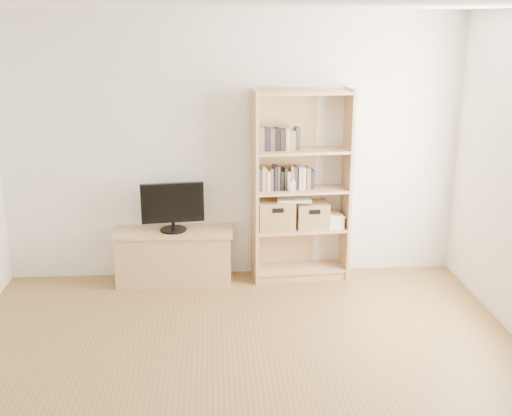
{
  "coord_description": "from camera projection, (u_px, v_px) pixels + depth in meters",
  "views": [
    {
      "loc": [
        -0.21,
        -3.68,
        2.53
      ],
      "look_at": [
        0.18,
        1.9,
        0.86
      ],
      "focal_mm": 45.0,
      "sensor_mm": 36.0,
      "label": 1
    }
  ],
  "objects": [
    {
      "name": "magazine_stack",
      "position": [
        333.0,
        221.0,
        6.4
      ],
      "size": [
        0.19,
        0.26,
        0.11
      ],
      "primitive_type": "cube",
      "rotation": [
        0.0,
        0.0,
        0.1
      ],
      "color": "silver",
      "rests_on": "bookshelf"
    },
    {
      "name": "basket_right",
      "position": [
        312.0,
        215.0,
        6.35
      ],
      "size": [
        0.32,
        0.27,
        0.25
      ],
      "primitive_type": "cube",
      "rotation": [
        0.0,
        0.0,
        0.03
      ],
      "color": "#A6764B",
      "rests_on": "bookshelf"
    },
    {
      "name": "baby_monitor",
      "position": [
        293.0,
        187.0,
        6.14
      ],
      "size": [
        0.06,
        0.04,
        0.1
      ],
      "primitive_type": "cube",
      "rotation": [
        0.0,
        0.0,
        -0.19
      ],
      "color": "white",
      "rests_on": "bookshelf"
    },
    {
      "name": "floor",
      "position": [
        248.0,
        414.0,
        4.25
      ],
      "size": [
        4.5,
        5.0,
        0.01
      ],
      "primitive_type": "cube",
      "color": "brown",
      "rests_on": "ground"
    },
    {
      "name": "back_wall",
      "position": [
        233.0,
        148.0,
        6.27
      ],
      "size": [
        4.5,
        0.02,
        2.6
      ],
      "primitive_type": "cube",
      "color": "white",
      "rests_on": "floor"
    },
    {
      "name": "bookshelf",
      "position": [
        301.0,
        186.0,
        6.26
      ],
      "size": [
        0.97,
        0.4,
        1.89
      ],
      "primitive_type": "cube",
      "rotation": [
        0.0,
        0.0,
        0.07
      ],
      "color": "tan",
      "rests_on": "floor"
    },
    {
      "name": "tv_stand",
      "position": [
        175.0,
        257.0,
        6.33
      ],
      "size": [
        1.12,
        0.45,
        0.51
      ],
      "primitive_type": "cube",
      "rotation": [
        0.0,
        0.0,
        -0.03
      ],
      "color": "tan",
      "rests_on": "floor"
    },
    {
      "name": "television",
      "position": [
        173.0,
        207.0,
        6.18
      ],
      "size": [
        0.61,
        0.12,
        0.47
      ],
      "primitive_type": "cube",
      "rotation": [
        0.0,
        0.0,
        0.11
      ],
      "color": "black",
      "rests_on": "tv_stand"
    },
    {
      "name": "ceiling",
      "position": [
        247.0,
        4.0,
        3.51
      ],
      "size": [
        4.5,
        5.0,
        0.01
      ],
      "primitive_type": "cube",
      "color": "white",
      "rests_on": "back_wall"
    },
    {
      "name": "laptop",
      "position": [
        294.0,
        199.0,
        6.26
      ],
      "size": [
        0.35,
        0.26,
        0.03
      ],
      "primitive_type": "cube",
      "rotation": [
        0.0,
        0.0,
        -0.09
      ],
      "color": "white",
      "rests_on": "basket_left"
    },
    {
      "name": "basket_left",
      "position": [
        276.0,
        215.0,
        6.3
      ],
      "size": [
        0.37,
        0.31,
        0.29
      ],
      "primitive_type": "cube",
      "rotation": [
        0.0,
        0.0,
        0.06
      ],
      "color": "#A6764B",
      "rests_on": "bookshelf"
    },
    {
      "name": "books_row_upper",
      "position": [
        280.0,
        140.0,
        6.12
      ],
      "size": [
        0.36,
        0.16,
        0.18
      ],
      "primitive_type": "cube",
      "rotation": [
        0.0,
        0.0,
        0.1
      ],
      "color": "#38312E",
      "rests_on": "bookshelf"
    },
    {
      "name": "books_row_mid",
      "position": [
        301.0,
        176.0,
        6.25
      ],
      "size": [
        0.89,
        0.23,
        0.23
      ],
      "primitive_type": "cube",
      "rotation": [
        0.0,
        0.0,
        0.07
      ],
      "color": "#38312E",
      "rests_on": "bookshelf"
    }
  ]
}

